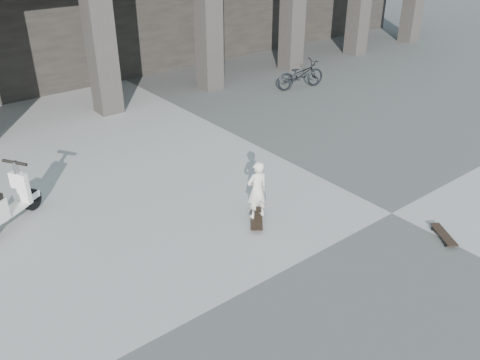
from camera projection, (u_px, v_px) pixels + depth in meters
ground at (392, 213)px, 9.73m from camera, size 90.00×90.00×0.00m
longboard at (257, 217)px, 9.47m from camera, size 0.76×0.85×0.09m
skateboard_spare at (444, 235)px, 8.97m from camera, size 0.53×0.72×0.09m
child at (257, 190)px, 9.19m from camera, size 0.45×0.33×1.13m
bicycle at (300, 75)px, 16.33m from camera, size 1.78×0.91×0.89m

